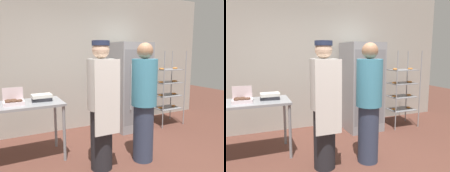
# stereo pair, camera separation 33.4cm
# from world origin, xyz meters

# --- Properties ---
(back_wall) EXTENTS (6.40, 0.12, 2.94)m
(back_wall) POSITION_xyz_m (0.00, 2.20, 1.47)
(back_wall) COLOR #ADA89E
(back_wall) RESTS_ON ground_plane
(refrigerator) EXTENTS (0.72, 0.77, 1.81)m
(refrigerator) POSITION_xyz_m (0.87, 1.64, 0.91)
(refrigerator) COLOR gray
(refrigerator) RESTS_ON ground_plane
(baking_rack) EXTENTS (0.62, 0.45, 1.65)m
(baking_rack) POSITION_xyz_m (1.78, 1.48, 0.82)
(baking_rack) COLOR #93969B
(baking_rack) RESTS_ON ground_plane
(prep_counter) EXTENTS (1.15, 0.65, 0.88)m
(prep_counter) POSITION_xyz_m (-1.29, 1.11, 0.78)
(prep_counter) COLOR gray
(prep_counter) RESTS_ON ground_plane
(donut_box) EXTENTS (0.28, 0.19, 0.24)m
(donut_box) POSITION_xyz_m (-1.41, 1.06, 0.93)
(donut_box) COLOR silver
(donut_box) RESTS_ON prep_counter
(binder_stack) EXTENTS (0.30, 0.23, 0.10)m
(binder_stack) POSITION_xyz_m (-1.00, 1.15, 0.93)
(binder_stack) COLOR #232328
(binder_stack) RESTS_ON prep_counter
(person_baker) EXTENTS (0.37, 0.39, 1.76)m
(person_baker) POSITION_xyz_m (-0.36, 0.37, 0.92)
(person_baker) COLOR #232328
(person_baker) RESTS_ON ground_plane
(person_customer) EXTENTS (0.37, 0.37, 1.75)m
(person_customer) POSITION_xyz_m (0.30, 0.31, 0.89)
(person_customer) COLOR #333D56
(person_customer) RESTS_ON ground_plane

